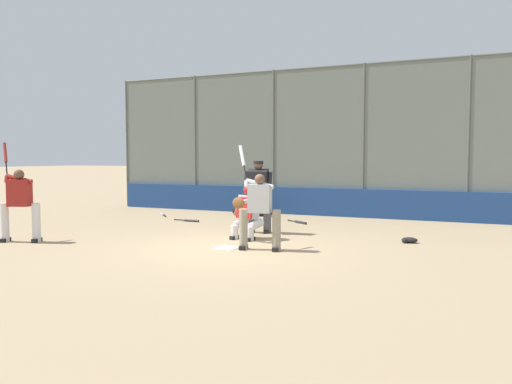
% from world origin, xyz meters
% --- Properties ---
extents(ground_plane, '(160.00, 160.00, 0.00)m').
position_xyz_m(ground_plane, '(0.00, 0.00, 0.00)').
color(ground_plane, tan).
extents(home_plate_marker, '(0.43, 0.43, 0.01)m').
position_xyz_m(home_plate_marker, '(0.00, 0.00, 0.01)').
color(home_plate_marker, white).
rests_on(home_plate_marker, ground_plane).
extents(backstop_fence, '(14.41, 0.08, 4.55)m').
position_xyz_m(backstop_fence, '(-0.00, -6.20, 2.36)').
color(backstop_fence, '#515651').
rests_on(backstop_fence, ground_plane).
extents(padding_wall, '(14.05, 0.18, 0.85)m').
position_xyz_m(padding_wall, '(0.00, -6.10, 0.42)').
color(padding_wall, navy).
rests_on(padding_wall, ground_plane).
extents(bleachers_beyond, '(10.03, 1.95, 1.16)m').
position_xyz_m(bleachers_beyond, '(0.48, -8.35, 0.38)').
color(bleachers_beyond, slate).
rests_on(bleachers_beyond, ground_plane).
extents(batter_at_plate, '(1.02, 0.57, 2.03)m').
position_xyz_m(batter_at_plate, '(-0.68, -0.07, 0.80)').
color(batter_at_plate, gray).
rests_on(batter_at_plate, ground_plane).
extents(catcher_behind_plate, '(0.65, 0.79, 1.19)m').
position_xyz_m(catcher_behind_plate, '(0.08, -1.15, 0.61)').
color(catcher_behind_plate, silver).
rests_on(catcher_behind_plate, ground_plane).
extents(umpire_home, '(0.69, 0.47, 1.72)m').
position_xyz_m(umpire_home, '(0.19, -2.08, 0.92)').
color(umpire_home, '#4C4C51').
rests_on(umpire_home, ground_plane).
extents(batter_on_deck, '(1.11, 0.54, 2.11)m').
position_xyz_m(batter_on_deck, '(4.32, 1.07, 0.83)').
color(batter_on_deck, silver).
rests_on(batter_on_deck, ground_plane).
extents(spare_bat_near_backstop, '(0.81, 0.08, 0.07)m').
position_xyz_m(spare_bat_near_backstop, '(2.77, -3.23, 0.03)').
color(spare_bat_near_backstop, black).
rests_on(spare_bat_near_backstop, ground_plane).
extents(spare_bat_by_padding, '(0.59, 0.62, 0.07)m').
position_xyz_m(spare_bat_by_padding, '(4.31, -4.20, 0.03)').
color(spare_bat_by_padding, black).
rests_on(spare_bat_by_padding, ground_plane).
extents(spare_bat_third_base_side, '(0.70, 0.50, 0.07)m').
position_xyz_m(spare_bat_third_base_side, '(-0.14, -4.11, 0.03)').
color(spare_bat_third_base_side, black).
rests_on(spare_bat_third_base_side, ground_plane).
extents(fielding_glove_on_dirt, '(0.33, 0.25, 0.12)m').
position_xyz_m(fielding_glove_on_dirt, '(-3.24, -2.05, 0.06)').
color(fielding_glove_on_dirt, black).
rests_on(fielding_glove_on_dirt, ground_plane).
extents(equipment_bag_dugout_side, '(1.36, 0.29, 0.29)m').
position_xyz_m(equipment_bag_dugout_side, '(1.76, -5.25, 0.14)').
color(equipment_bag_dugout_side, black).
rests_on(equipment_bag_dugout_side, ground_plane).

